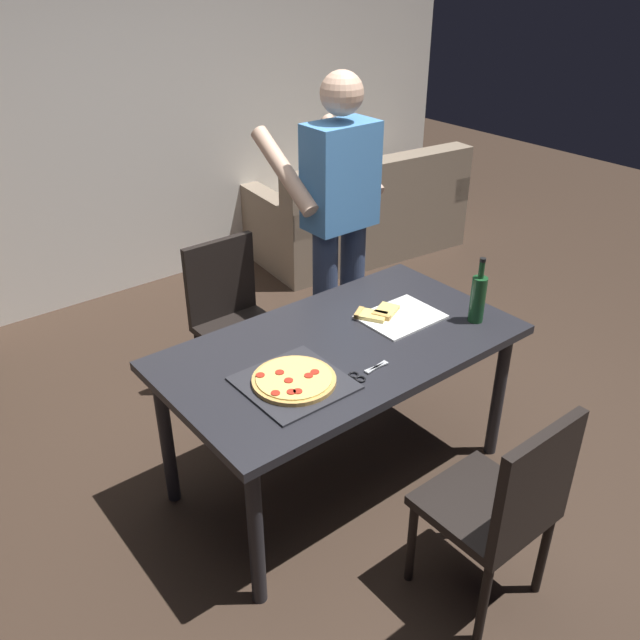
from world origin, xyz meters
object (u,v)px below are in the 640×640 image
chair_near_camera (505,503)px  kitchen_scissors (364,373)px  pepperoni_pizza_on_tray (294,381)px  wine_bottle (478,298)px  dining_table (341,358)px  couch (360,217)px  chair_far_side (232,312)px  person_serving_pizza (338,216)px

chair_near_camera → kitchen_scissors: 0.73m
pepperoni_pizza_on_tray → wine_bottle: bearing=-6.6°
dining_table → chair_near_camera: chair_near_camera is taller
couch → pepperoni_pizza_on_tray: 3.11m
wine_bottle → chair_far_side: bearing=118.0°
dining_table → kitchen_scissors: kitchen_scissors is taller
chair_near_camera → chair_far_side: size_ratio=1.00×
chair_near_camera → kitchen_scissors: (-0.09, 0.68, 0.24)m
chair_far_side → person_serving_pizza: 0.78m
wine_bottle → person_serving_pizza: bearing=93.0°
chair_far_side → person_serving_pizza: size_ratio=0.51×
person_serving_pizza → pepperoni_pizza_on_tray: (-0.92, -0.83, -0.23)m
chair_far_side → kitchen_scissors: (-0.09, -1.17, 0.24)m
dining_table → person_serving_pizza: 0.96m
dining_table → wine_bottle: bearing=-20.8°
dining_table → kitchen_scissors: bearing=-109.5°
dining_table → person_serving_pizza: size_ratio=0.91×
dining_table → couch: size_ratio=0.89×
chair_near_camera → couch: size_ratio=0.51×
couch → kitchen_scissors: size_ratio=9.19×
chair_far_side → person_serving_pizza: person_serving_pizza is taller
chair_near_camera → person_serving_pizza: (0.57, 1.63, 0.49)m
couch → dining_table: bearing=-133.6°
pepperoni_pizza_on_tray → wine_bottle: wine_bottle is taller
couch → wine_bottle: (-1.28, -2.22, 0.57)m
couch → person_serving_pizza: bearing=-135.9°
pepperoni_pizza_on_tray → chair_near_camera: bearing=-66.4°
kitchen_scissors → couch: bearing=48.4°
chair_near_camera → kitchen_scissors: bearing=97.3°
wine_bottle → kitchen_scissors: wine_bottle is taller
person_serving_pizza → kitchen_scissors: 1.18m
chair_far_side → pepperoni_pizza_on_tray: size_ratio=2.27×
wine_bottle → pepperoni_pizza_on_tray: bearing=173.4°
dining_table → pepperoni_pizza_on_tray: size_ratio=3.99×
chair_far_side → person_serving_pizza: (0.57, -0.22, 0.49)m
couch → pepperoni_pizza_on_tray: couch is taller
chair_near_camera → couch: 3.48m
chair_near_camera → pepperoni_pizza_on_tray: chair_near_camera is taller
person_serving_pizza → pepperoni_pizza_on_tray: person_serving_pizza is taller
wine_bottle → kitchen_scissors: size_ratio=1.63×
pepperoni_pizza_on_tray → wine_bottle: (0.97, -0.11, 0.10)m
pepperoni_pizza_on_tray → kitchen_scissors: bearing=-25.1°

